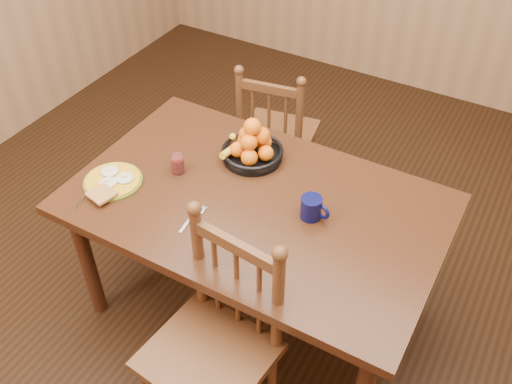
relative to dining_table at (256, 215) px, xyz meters
The scene contains 10 objects.
room 0.68m from the dining_table, ahead, with size 4.52×5.02×2.72m.
dining_table is the anchor object (origin of this frame).
chair_far 0.93m from the dining_table, 112.18° to the left, with size 0.48×0.46×0.91m.
chair_near 0.60m from the dining_table, 76.72° to the right, with size 0.50×0.48×1.00m.
breakfast_plate 0.66m from the dining_table, 160.47° to the right, with size 0.26×0.30×0.04m.
fork 0.30m from the dining_table, 128.22° to the right, with size 0.04×0.18×0.00m.
spoon 0.75m from the dining_table, 153.46° to the right, with size 0.05×0.16×0.01m.
coffee_mug 0.29m from the dining_table, ahead, with size 0.13×0.09×0.10m.
juice_glass 0.42m from the dining_table, behind, with size 0.06×0.06×0.09m.
fruit_bowl 0.33m from the dining_table, 123.22° to the left, with size 0.29×0.29×0.22m.
Camera 1 is at (0.89, -1.57, 2.42)m, focal length 40.00 mm.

